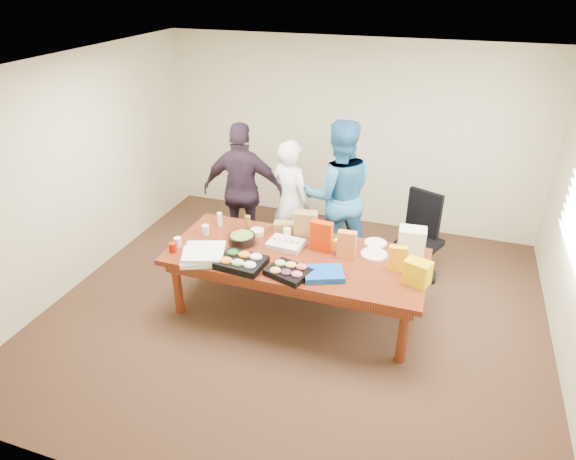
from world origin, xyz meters
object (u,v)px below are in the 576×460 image
(conference_table, at_px, (296,283))
(person_right, at_px, (338,195))
(office_chair, at_px, (420,240))
(sheet_cake, at_px, (286,244))
(person_center, at_px, (291,202))
(salad_bowl, at_px, (242,239))

(conference_table, bearing_deg, person_right, 82.30)
(office_chair, relative_size, sheet_cake, 2.79)
(person_center, xyz_separation_m, salad_bowl, (-0.22, -1.06, -0.03))
(person_center, xyz_separation_m, sheet_cake, (0.27, -0.99, -0.04))
(office_chair, distance_m, salad_bowl, 2.21)
(person_right, bearing_deg, conference_table, 60.49)
(conference_table, height_order, office_chair, office_chair)
(sheet_cake, height_order, salad_bowl, salad_bowl)
(office_chair, bearing_deg, sheet_cake, -119.48)
(salad_bowl, bearing_deg, person_center, 78.08)
(salad_bowl, bearing_deg, person_right, 54.42)
(office_chair, xyz_separation_m, person_right, (-1.06, 0.03, 0.44))
(person_right, distance_m, salad_bowl, 1.43)
(person_right, relative_size, sheet_cake, 5.13)
(salad_bowl, bearing_deg, office_chair, 30.70)
(office_chair, distance_m, sheet_cake, 1.76)
(conference_table, xyz_separation_m, salad_bowl, (-0.66, 0.05, 0.42))
(office_chair, distance_m, person_center, 1.69)
(office_chair, xyz_separation_m, person_center, (-1.66, -0.06, 0.30))
(sheet_cake, relative_size, salad_bowl, 1.23)
(person_right, bearing_deg, salad_bowl, 32.61)
(person_center, height_order, person_right, person_right)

